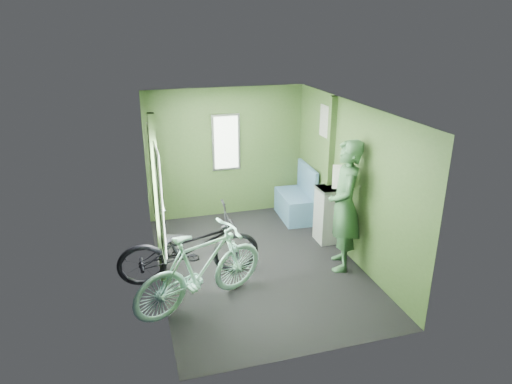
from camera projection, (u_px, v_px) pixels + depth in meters
room at (255, 171)px, 6.19m from camera, size 4.00×4.02×2.31m
bicycle_black at (191, 280)px, 6.28m from camera, size 1.93×0.83×1.10m
bicycle_mint at (203, 306)px, 5.70m from camera, size 1.91×1.28×1.14m
passenger at (345, 206)px, 6.31m from camera, size 0.66×0.80×1.88m
waste_box at (326, 215)px, 7.24m from camera, size 0.27×0.38×0.91m
bench_seat at (296, 203)px, 8.17m from camera, size 0.55×0.94×0.97m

